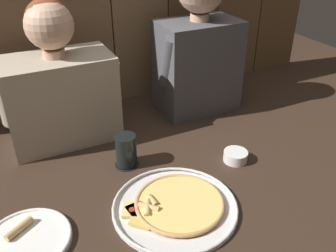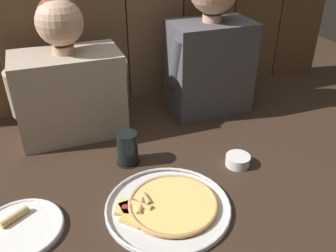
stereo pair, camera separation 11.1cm
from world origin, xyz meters
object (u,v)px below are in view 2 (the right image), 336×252
Objects in this scene: dinner_plate at (21,228)px; diner_left at (68,80)px; diner_right at (210,45)px; dipping_bowl at (238,160)px; drinking_glass at (128,148)px; pizza_tray at (169,206)px.

diner_left is (0.23, 0.51, 0.22)m from dinner_plate.
dipping_bowl is at bearing -101.22° from diner_right.
diner_right is at bearing 0.05° from diner_left.
dipping_bowl is at bearing -22.63° from drinking_glass.
pizza_tray is 0.44m from dinner_plate.
diner_left is at bearing 110.00° from pizza_tray.
dipping_bowl is 0.72m from diner_left.
diner_left is (-0.15, 0.29, 0.17)m from drinking_glass.
diner_right is (0.84, 0.51, 0.29)m from dinner_plate.
diner_left is at bearing 117.79° from drinking_glass.
drinking_glass is 0.40m from dipping_bowl.
diner_right is at bearing 78.78° from dipping_bowl.
dipping_bowl is 0.16× the size of diner_left.
dipping_bowl reaches higher than dinner_plate.
drinking_glass is 0.59m from diner_right.
drinking_glass is 0.37m from diner_left.
diner_right reaches higher than pizza_tray.
dipping_bowl reaches higher than pizza_tray.
drinking_glass is (-0.05, 0.28, 0.05)m from pizza_tray.
dipping_bowl is 0.14× the size of diner_right.
drinking_glass is (0.38, 0.22, 0.05)m from dinner_plate.
pizza_tray is 0.71× the size of diner_left.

